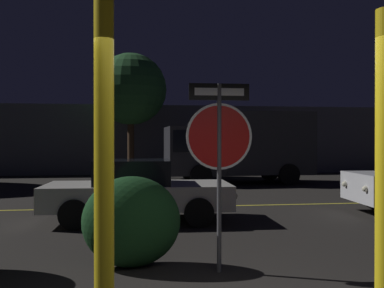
{
  "coord_description": "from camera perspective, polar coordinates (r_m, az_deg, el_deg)",
  "views": [
    {
      "loc": [
        -0.84,
        -3.26,
        1.73
      ],
      "look_at": [
        0.18,
        4.25,
        1.68
      ],
      "focal_mm": 40.0,
      "sensor_mm": 36.0,
      "label": 1
    }
  ],
  "objects": [
    {
      "name": "street_lamp",
      "position": [
        20.28,
        24.02,
        7.97
      ],
      "size": [
        0.51,
        0.51,
        6.36
      ],
      "color": "#4C4C51",
      "rests_on": "ground_plane"
    },
    {
      "name": "tree_0",
      "position": [
        20.92,
        -8.16,
        7.21
      ],
      "size": [
        3.44,
        3.44,
        5.96
      ],
      "color": "#422D1E",
      "rests_on": "ground_plane"
    },
    {
      "name": "building_backdrop",
      "position": [
        24.78,
        -3.65,
        0.57
      ],
      "size": [
        25.61,
        4.62,
        3.63
      ],
      "primitive_type": "cube",
      "color": "#4C4C56",
      "rests_on": "ground_plane"
    },
    {
      "name": "road_center_stripe",
      "position": [
        11.34,
        -3.4,
        -8.39
      ],
      "size": [
        40.16,
        0.12,
        0.01
      ],
      "primitive_type": "cube",
      "color": "gold",
      "rests_on": "ground_plane"
    },
    {
      "name": "passing_car_2",
      "position": [
        9.38,
        -7.32,
        -6.15
      ],
      "size": [
        4.1,
        1.94,
        1.33
      ],
      "rotation": [
        0.0,
        0.0,
        -1.61
      ],
      "color": "silver",
      "rests_on": "ground_plane"
    },
    {
      "name": "delivery_truck",
      "position": [
        17.66,
        6.14,
        -0.2
      ],
      "size": [
        5.96,
        2.61,
        2.91
      ],
      "rotation": [
        0.0,
        0.0,
        1.61
      ],
      "color": "#2D2D33",
      "rests_on": "ground_plane"
    },
    {
      "name": "stop_sign",
      "position": [
        5.65,
        3.65,
        0.68
      ],
      "size": [
        0.88,
        0.06,
        2.49
      ],
      "rotation": [
        0.0,
        0.0,
        -0.02
      ],
      "color": "#4C4C51",
      "rests_on": "ground_plane"
    },
    {
      "name": "yellow_pole_left",
      "position": [
        3.31,
        -11.65,
        -5.36
      ],
      "size": [
        0.15,
        0.15,
        2.8
      ],
      "primitive_type": "cylinder",
      "color": "yellow",
      "rests_on": "ground_plane"
    },
    {
      "name": "hedge_bush_2",
      "position": [
        6.02,
        -8.07,
        -10.21
      ],
      "size": [
        1.35,
        0.8,
        1.25
      ],
      "primitive_type": "ellipsoid",
      "color": "#19421E",
      "rests_on": "ground_plane"
    }
  ]
}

